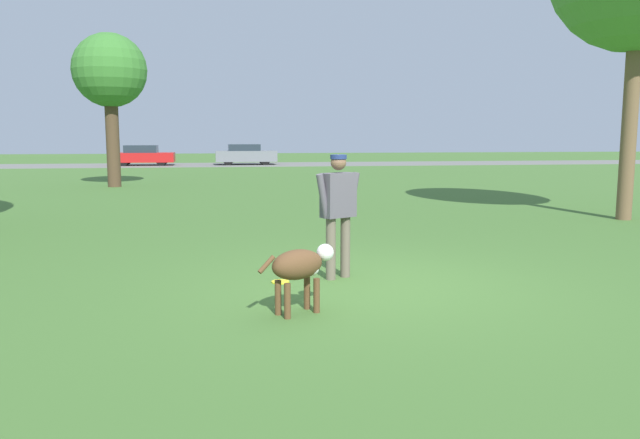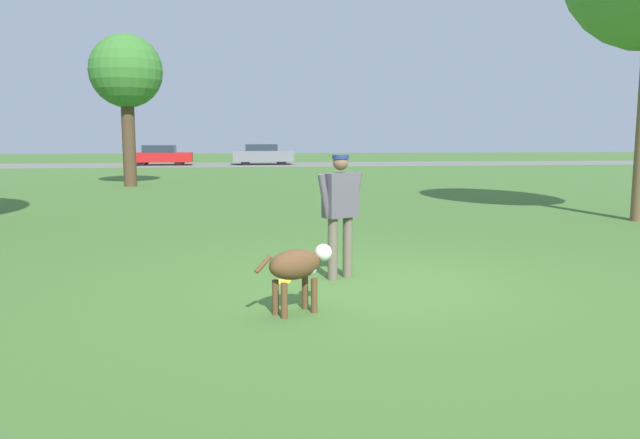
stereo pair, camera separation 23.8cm
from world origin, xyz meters
TOP-DOWN VIEW (x-y plane):
  - ground_plane at (0.00, 0.00)m, footprint 120.00×120.00m
  - far_road_strip at (0.00, 33.41)m, footprint 120.00×6.00m
  - person at (-0.34, 0.44)m, footprint 0.67×0.43m
  - dog at (-1.03, -1.12)m, footprint 0.89×0.58m
  - frisbee at (-1.12, 0.30)m, footprint 0.23×0.23m
  - tree_far_left at (-5.83, 16.39)m, footprint 2.66×2.66m
  - parked_car_red at (-6.85, 33.20)m, footprint 3.85×1.70m
  - parked_car_grey at (-0.39, 33.26)m, footprint 3.94×1.83m

SIDE VIEW (x-z plane):
  - ground_plane at x=0.00m, z-range 0.00..0.00m
  - far_road_strip at x=0.00m, z-range 0.00..0.01m
  - frisbee at x=-1.12m, z-range 0.00..0.02m
  - dog at x=-1.03m, z-range 0.15..0.86m
  - parked_car_red at x=-6.85m, z-range -0.01..1.27m
  - parked_car_grey at x=-0.39m, z-range 0.00..1.33m
  - person at x=-0.34m, z-range 0.16..1.79m
  - tree_far_left at x=-5.83m, z-range 1.35..6.91m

